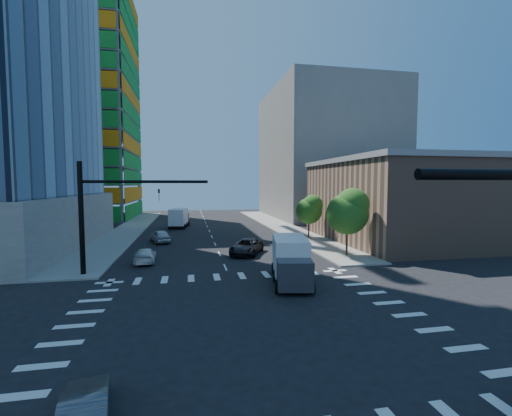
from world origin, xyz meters
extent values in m
plane|color=black|center=(0.00, 0.00, 0.00)|extent=(160.00, 160.00, 0.00)
cube|color=silver|center=(0.00, 0.00, 0.01)|extent=(20.00, 20.00, 0.01)
cube|color=gray|center=(12.50, 40.00, 0.07)|extent=(5.00, 60.00, 0.15)
cube|color=gray|center=(-12.50, 40.00, 0.07)|extent=(5.00, 60.00, 0.15)
cube|color=#1A8F2E|center=(-14.90, 62.00, 24.50)|extent=(0.12, 24.00, 49.00)
cube|color=orange|center=(-27.50, 49.40, 24.50)|extent=(24.00, 0.12, 49.00)
cube|color=#8E6952|center=(25.00, 22.00, 5.00)|extent=(20.00, 22.00, 10.00)
cube|color=slate|center=(25.00, 22.00, 10.30)|extent=(20.50, 22.50, 0.60)
cube|color=slate|center=(27.00, 55.00, 14.00)|extent=(24.00, 30.00, 28.00)
cylinder|color=black|center=(-11.50, 11.50, 4.65)|extent=(0.40, 0.40, 9.00)
cylinder|color=black|center=(-6.50, 11.50, 7.55)|extent=(10.00, 0.24, 0.24)
imported|color=black|center=(-5.50, 11.50, 6.45)|extent=(0.16, 0.20, 1.00)
cylinder|color=#382316|center=(12.50, 14.00, 1.29)|extent=(0.20, 0.20, 2.27)
sphere|color=#1F5215|center=(12.50, 14.00, 4.38)|extent=(4.16, 4.16, 4.16)
sphere|color=#376E24|center=(12.90, 13.70, 5.35)|extent=(3.25, 3.25, 3.25)
cylinder|color=#382316|center=(12.80, 26.00, 1.11)|extent=(0.20, 0.20, 1.92)
sphere|color=#1F5215|center=(12.80, 26.00, 3.72)|extent=(3.52, 3.52, 3.52)
sphere|color=#376E24|center=(13.20, 25.70, 4.55)|extent=(2.75, 2.75, 2.75)
imported|color=black|center=(2.81, 17.28, 0.79)|extent=(4.75, 6.25, 1.58)
imported|color=white|center=(-7.19, 15.42, 0.66)|extent=(2.09, 4.63, 1.32)
imported|color=#B5B9BD|center=(-6.70, 26.59, 0.79)|extent=(3.19, 5.01, 1.59)
imported|color=#504F54|center=(-6.21, -7.18, 0.62)|extent=(2.02, 3.95, 1.24)
cube|color=white|center=(4.29, 6.23, 1.94)|extent=(3.40, 5.50, 2.66)
cube|color=#3B3C42|center=(4.29, 6.23, 1.28)|extent=(2.67, 2.26, 1.94)
cube|color=white|center=(-4.69, 41.54, 1.93)|extent=(3.13, 5.36, 2.63)
cube|color=#3B3C42|center=(-4.69, 41.54, 1.27)|extent=(2.57, 2.14, 1.93)
camera|label=1|loc=(-3.09, -17.73, 7.35)|focal=24.00mm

